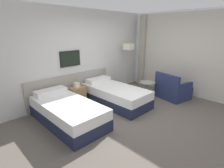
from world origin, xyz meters
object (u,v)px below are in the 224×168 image
Objects in this scene: bed_near_door at (67,112)px; nightstand at (77,95)px; floor_lamp at (128,50)px; side_table at (147,86)px; armchair at (172,90)px; bed_near_window at (115,95)px.

bed_near_door is 3.14× the size of nightstand.
floor_lamp reaches higher than side_table.
floor_lamp is 1.58× the size of armchair.
nightstand is 0.39× the size of floor_lamp.
bed_near_door is 1.00× the size of bed_near_window.
nightstand reaches higher than side_table.
floor_lamp is (2.96, 0.68, 1.16)m from bed_near_door.
nightstand is (0.80, 0.78, -0.00)m from bed_near_door.
bed_near_window is 1.89m from armchair.
bed_near_window is at bearing 164.05° from side_table.
armchair is at bearing -17.07° from bed_near_door.
bed_near_window is 1.92m from floor_lamp.
bed_near_door is at bearing 173.11° from side_table.
floor_lamp reaches higher than bed_near_door.
nightstand is 2.46m from floor_lamp.
side_table is (1.16, -0.33, 0.08)m from bed_near_window.
bed_near_window is (1.59, 0.00, 0.00)m from bed_near_door.
side_table is at bearing -29.57° from nightstand.
bed_near_door is 1.59m from bed_near_window.
bed_near_window is at bearing -44.41° from nightstand.
side_table is at bearing -6.89° from bed_near_door.
floor_lamp is 2.03m from armchair.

